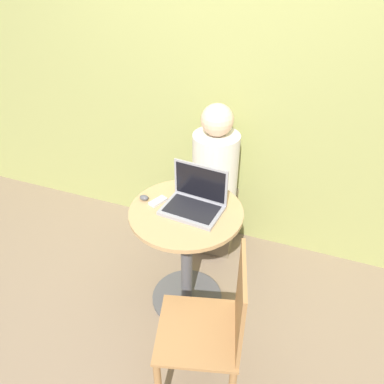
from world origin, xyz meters
name	(u,v)px	position (x,y,z in m)	size (l,w,h in m)	color
ground_plane	(187,298)	(0.00, 0.00, 0.00)	(12.00, 12.00, 0.00)	#7F6B56
back_wall	(230,75)	(0.00, 0.80, 1.30)	(7.00, 0.05, 2.60)	#939956
round_table	(186,244)	(0.00, 0.00, 0.50)	(0.66, 0.66, 0.76)	#4C4C51
laptop	(195,201)	(0.04, 0.04, 0.81)	(0.35, 0.26, 0.25)	gray
cell_phone	(158,201)	(-0.18, 0.01, 0.77)	(0.09, 0.12, 0.02)	silver
computer_mouse	(144,198)	(-0.27, 0.01, 0.78)	(0.06, 0.04, 0.03)	#4C4C51
chair_empty	(212,330)	(0.33, -0.50, 0.48)	(0.49, 0.49, 0.92)	#9E7042
person_seated	(216,190)	(-0.01, 0.61, 0.51)	(0.34, 0.51, 1.19)	brown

